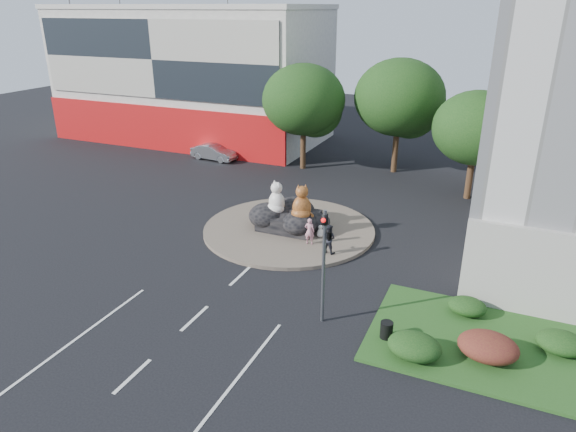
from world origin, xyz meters
name	(u,v)px	position (x,y,z in m)	size (l,w,h in m)	color
ground	(195,318)	(0.00, 0.00, 0.00)	(120.00, 120.00, 0.00)	black
roundabout_island	(289,229)	(0.00, 10.00, 0.10)	(10.00, 10.00, 0.20)	brown
rock_plinth	(289,220)	(0.00, 10.00, 0.65)	(3.20, 2.60, 0.90)	black
shophouse_block	(193,73)	(-18.00, 27.91, 6.18)	(25.20, 12.30, 17.40)	silver
grass_verge	(502,347)	(12.00, 3.00, 0.06)	(10.00, 6.00, 0.12)	#224E1A
tree_left	(305,103)	(-3.93, 22.06, 5.25)	(6.46, 6.46, 8.27)	#382314
tree_mid	(400,101)	(3.07, 24.06, 5.56)	(6.84, 6.84, 8.76)	#382314
tree_right	(477,132)	(9.07, 20.06, 4.63)	(5.70, 5.70, 7.30)	#382314
hedge_near_green	(414,346)	(9.00, 1.00, 0.57)	(2.00, 1.60, 0.90)	#103410
hedge_red	(488,347)	(11.50, 2.00, 0.61)	(2.20, 1.76, 0.99)	#51151A
hedge_mid_green	(561,343)	(14.00, 3.50, 0.53)	(1.80, 1.44, 0.81)	#103410
hedge_back_green	(467,306)	(10.50, 4.80, 0.48)	(1.60, 1.28, 0.72)	#103410
traffic_light	(327,243)	(5.10, 2.00, 3.62)	(0.44, 1.24, 5.00)	#595B60
street_lamp	(544,200)	(12.82, 8.00, 4.55)	(2.34, 0.22, 8.06)	#595B60
cat_white	(277,197)	(-0.68, 9.77, 2.08)	(1.18, 1.02, 1.97)	silver
cat_tabby	(302,202)	(0.97, 9.56, 2.12)	(1.23, 1.06, 2.04)	#A55822
kitten_calico	(263,222)	(-1.34, 9.24, 0.64)	(0.53, 0.46, 0.88)	silver
kitten_white	(320,231)	(2.12, 9.54, 0.56)	(0.43, 0.38, 0.72)	silver
pedestrian_pink	(310,231)	(1.90, 8.42, 0.95)	(0.55, 0.36, 1.50)	#C57F8E
pedestrian_dark	(329,239)	(3.21, 7.82, 0.99)	(0.77, 0.60, 1.58)	black
parked_car	(214,152)	(-11.90, 21.19, 0.67)	(1.41, 4.04, 1.33)	#929499
litter_bin	(386,330)	(7.77, 1.77, 0.47)	(0.50, 0.50, 0.69)	black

